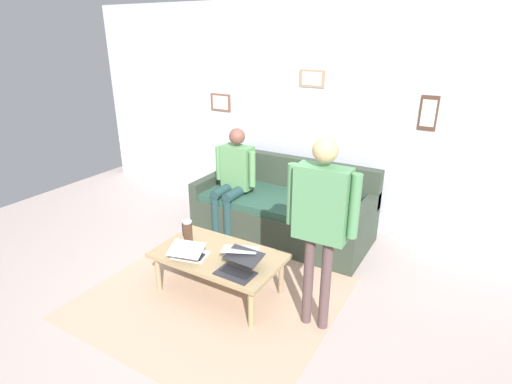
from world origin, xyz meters
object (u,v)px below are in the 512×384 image
laptop_left (238,267)px  coffee_table (219,258)px  person_standing (321,213)px  laptop_center (189,253)px  person_seated (234,175)px  french_press (188,231)px  couch (284,211)px  laptop_right (241,251)px

laptop_left → coffee_table: bearing=-25.5°
coffee_table → person_standing: bearing=-178.3°
laptop_center → person_seated: bearing=-73.7°
coffee_table → laptop_left: size_ratio=3.41×
person_standing → french_press: bearing=-1.1°
coffee_table → person_standing: person_standing is taller
couch → person_seated: size_ratio=1.62×
person_seated → laptop_left: bearing=124.7°
laptop_right → french_press: bearing=2.3°
french_press → laptop_right: bearing=-177.7°
person_standing → laptop_center: bearing=10.4°
laptop_right → laptop_left: bearing=117.3°
person_standing → person_seated: person_standing is taller
couch → person_standing: size_ratio=1.27×
laptop_right → person_seated: person_seated is taller
couch → french_press: 1.40m
laptop_left → french_press: 0.75m
laptop_left → french_press: bearing=-16.0°
laptop_right → laptop_center: bearing=33.7°
laptop_right → person_seated: (0.78, -1.08, 0.27)m
couch → laptop_left: size_ratio=6.00×
coffee_table → person_standing: (-0.96, -0.03, 0.67)m
french_press → person_seated: person_seated is taller
laptop_left → laptop_right: (0.12, -0.23, 0.00)m
couch → person_seated: (0.56, 0.23, 0.43)m
coffee_table → laptop_right: bearing=-158.9°
coffee_table → french_press: bearing=-7.6°
coffee_table → laptop_center: size_ratio=3.19×
couch → laptop_left: couch is taller
laptop_right → person_standing: person_standing is taller
french_press → laptop_left: bearing=164.0°
french_press → laptop_center: bearing=131.0°
laptop_center → coffee_table: bearing=-136.1°
french_press → coffee_table: bearing=172.4°
laptop_right → person_standing: (-0.76, 0.05, 0.59)m
person_seated → french_press: bearing=99.5°
laptop_left → person_standing: size_ratio=0.21×
laptop_left → couch: bearing=-77.5°
coffee_table → laptop_center: laptop_center is taller
person_standing → laptop_left: bearing=15.7°
french_press → person_standing: size_ratio=0.15×
couch → french_press: size_ratio=8.49×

